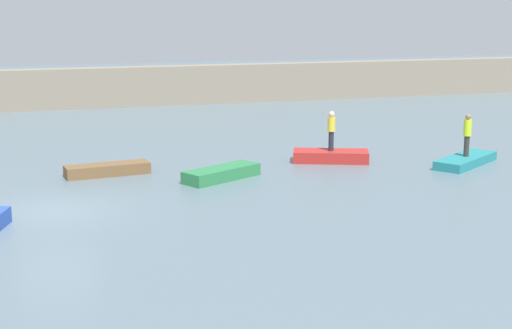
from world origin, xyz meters
The scene contains 8 objects.
ground_plane centered at (0.00, 0.00, 0.00)m, with size 120.00×120.00×0.00m, color slate.
embankment_wall centered at (0.00, 24.85, 1.27)m, with size 80.00×1.20×2.54m, color gray.
rowboat_brown centered at (2.21, 4.85, 0.22)m, with size 3.28×0.91×0.45m, color brown.
rowboat_green centered at (6.31, 2.82, 0.23)m, with size 3.22×1.04×0.47m, color #2D7F47.
rowboat_red centered at (11.58, 4.67, 0.24)m, with size 3.17×1.22×0.48m, color red.
rowboat_teal centered at (16.72, 2.43, 0.18)m, with size 3.71×1.18×0.37m, color teal.
person_yellow_shirt centered at (11.58, 4.67, 1.43)m, with size 0.32×0.32×1.69m.
person_hiviz_shirt centered at (16.72, 2.43, 1.36)m, with size 0.32×0.32×1.78m.
Camera 1 is at (-0.86, -25.08, 6.72)m, focal length 54.11 mm.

